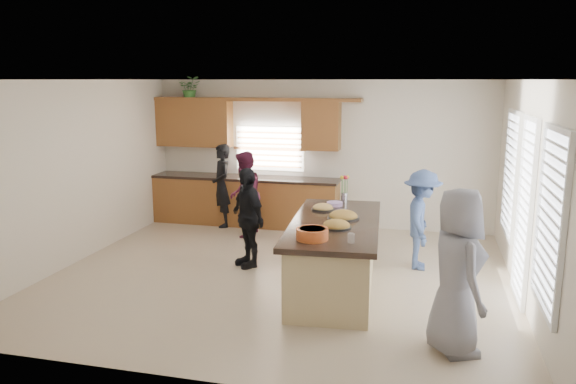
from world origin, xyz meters
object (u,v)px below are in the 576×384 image
(woman_left_back, at_px, (222,186))
(woman_right_front, at_px, (457,272))
(island, at_px, (335,257))
(woman_left_mid, at_px, (244,194))
(woman_right_back, at_px, (422,220))
(woman_left_front, at_px, (248,217))
(salad_bowl, at_px, (312,233))

(woman_left_back, xyz_separation_m, woman_right_front, (4.15, -4.25, 0.07))
(woman_left_back, height_order, woman_right_front, woman_right_front)
(woman_right_front, bearing_deg, island, 24.27)
(woman_left_back, height_order, woman_left_mid, woman_left_back)
(island, distance_m, woman_right_back, 1.64)
(woman_left_back, xyz_separation_m, woman_right_back, (3.77, -1.61, -0.05))
(woman_left_front, bearing_deg, woman_right_back, 57.18)
(island, relative_size, woman_right_front, 1.59)
(woman_right_back, bearing_deg, salad_bowl, 148.94)
(salad_bowl, bearing_deg, island, 82.48)
(woman_right_back, bearing_deg, woman_left_front, 100.98)
(island, relative_size, salad_bowl, 7.30)
(woman_left_mid, height_order, woman_right_back, woman_left_mid)
(salad_bowl, relative_size, woman_right_back, 0.25)
(woman_right_back, height_order, woman_right_front, woman_right_front)
(woman_right_back, distance_m, woman_right_front, 2.67)
(island, relative_size, woman_left_back, 1.74)
(salad_bowl, xyz_separation_m, woman_left_mid, (-1.90, 3.16, -0.25))
(woman_left_mid, xyz_separation_m, woman_right_front, (3.52, -3.69, 0.10))
(woman_left_back, relative_size, woman_left_front, 1.05)
(woman_left_front, height_order, woman_right_front, woman_right_front)
(woman_left_mid, bearing_deg, salad_bowl, 24.89)
(island, distance_m, woman_left_mid, 3.03)
(woman_right_back, xyz_separation_m, woman_right_front, (0.39, -2.64, 0.12))
(salad_bowl, distance_m, woman_left_front, 2.07)
(salad_bowl, relative_size, woman_left_mid, 0.25)
(woman_left_back, bearing_deg, island, 9.46)
(island, bearing_deg, woman_right_back, 42.31)
(island, xyz_separation_m, woman_left_front, (-1.44, 0.65, 0.31))
(island, distance_m, woman_left_front, 1.61)
(woman_left_back, distance_m, woman_right_back, 4.10)
(salad_bowl, height_order, woman_left_back, woman_left_back)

